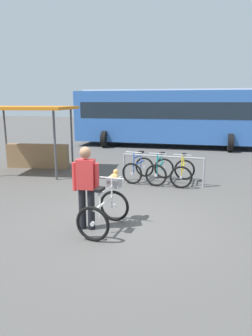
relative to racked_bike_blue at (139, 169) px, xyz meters
The scene contains 9 objects.
ground_plane 3.62m from the racked_bike_blue, 83.13° to the right, with size 80.00×80.00×0.00m, color #514F4C.
bike_rack_rail 0.87m from the racked_bike_blue, 16.38° to the right, with size 2.50×0.23×0.88m.
racked_bike_blue is the anchor object (origin of this frame).
racked_bike_teal 0.70m from the racked_bike_blue, ahead, with size 0.77×1.17×0.98m.
racked_bike_yellow 1.40m from the racked_bike_blue, ahead, with size 0.69×1.11×0.97m.
featured_bicycle 3.84m from the racked_bike_blue, 87.06° to the right, with size 0.76×1.23×1.09m.
person_with_featured_bike 4.01m from the racked_bike_blue, 92.42° to the right, with size 0.53×0.23×1.64m.
bus_distant 7.88m from the racked_bike_blue, 90.54° to the left, with size 10.06×3.57×3.08m.
market_stall 4.18m from the racked_bike_blue, behind, with size 3.38×2.70×2.30m.
Camera 1 is at (1.58, -5.68, 2.48)m, focal length 32.67 mm.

